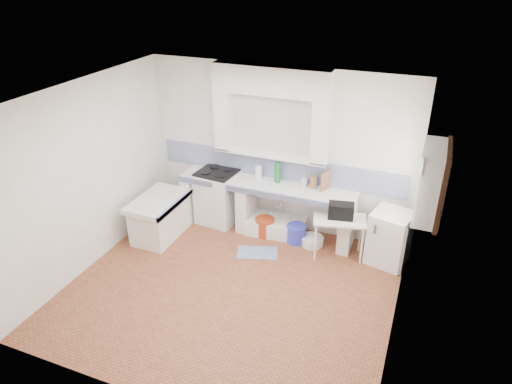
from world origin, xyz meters
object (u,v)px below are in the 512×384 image
at_px(fridge, 389,238).
at_px(side_table, 338,237).
at_px(sink, 276,226).
at_px(stove, 218,197).

bearing_deg(fridge, side_table, -157.42).
bearing_deg(sink, side_table, -19.53).
height_order(stove, fridge, stove).
relative_size(stove, side_table, 1.16).
relative_size(stove, fridge, 1.09).
xyz_separation_m(stove, sink, (1.10, -0.02, -0.35)).
xyz_separation_m(side_table, fridge, (0.75, 0.13, 0.09)).
bearing_deg(side_table, sink, 151.68).
xyz_separation_m(sink, side_table, (1.13, -0.29, 0.22)).
relative_size(side_table, fridge, 0.94).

